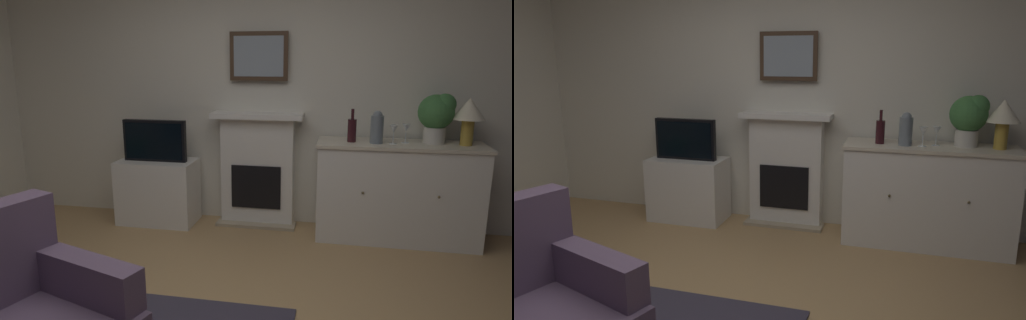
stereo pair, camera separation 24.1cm
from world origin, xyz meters
The scene contains 12 objects.
wall_rear centered at (0.00, 2.26, 1.46)m, with size 5.55×0.06×2.91m, color silver.
fireplace_unit centered at (-0.06, 2.13, 0.55)m, with size 0.87×0.30×1.10m.
framed_picture centered at (-0.06, 2.18, 1.62)m, with size 0.55×0.04×0.45m.
sideboard_cabinet centered at (1.23, 1.95, 0.44)m, with size 1.42×0.49×0.89m.
table_lamp centered at (1.76, 1.95, 1.17)m, with size 0.26×0.26×0.40m.
wine_bottle centered at (0.82, 1.93, 0.99)m, with size 0.08×0.08×0.29m.
wine_glass_left centered at (1.16, 1.90, 1.01)m, with size 0.07×0.07×0.16m.
wine_glass_center centered at (1.27, 1.97, 1.01)m, with size 0.07×0.07×0.16m.
vase_decorative centered at (1.02, 1.90, 1.03)m, with size 0.11×0.11×0.28m.
tv_cabinet centered at (-1.04, 1.97, 0.31)m, with size 0.75×0.42×0.63m.
tv_set centered at (-1.04, 1.95, 0.83)m, with size 0.62×0.07×0.40m.
potted_plant_small centered at (1.52, 2.00, 1.14)m, with size 0.30×0.30×0.43m.
Camera 1 is at (0.75, -2.07, 1.61)m, focal length 31.75 mm.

